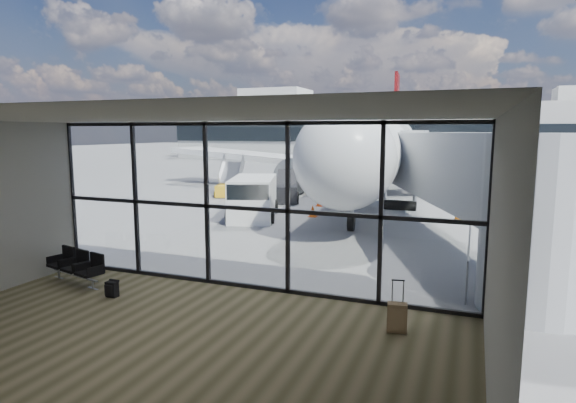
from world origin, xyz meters
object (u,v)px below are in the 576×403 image
Objects in this scene: airliner at (382,147)px; service_van at (253,197)px; seating_row at (78,265)px; suitcase at (397,317)px; mobile_stairs at (230,188)px; belt_loader at (286,192)px; backpack at (112,289)px.

service_van is at bearing -110.63° from airliner.
seating_row is 1.85× the size of suitcase.
airliner reaches higher than suitcase.
mobile_stairs is (-4.81, 18.11, 0.01)m from seating_row.
airliner is at bearing 92.05° from suitcase.
service_van reaches higher than suitcase.
suitcase is 0.22× the size of service_van.
mobile_stairs reaches higher than belt_loader.
suitcase is at bearing -84.57° from airliner.
backpack is 0.13× the size of mobile_stairs.
belt_loader reaches higher than backpack.
backpack is 0.11× the size of belt_loader.
suitcase is at bearing -70.17° from mobile_stairs.
suitcase reaches higher than seating_row.
mobile_stairs reaches higher than backpack.
mobile_stairs reaches higher than service_van.
seating_row is at bearing -108.27° from belt_loader.
seating_row is at bearing -104.64° from airliner.
suitcase is 19.58m from belt_loader.
airliner is 11.84× the size of mobile_stairs.
service_van is at bearing -71.48° from mobile_stairs.
mobile_stairs is at bearing 106.29° from service_van.
service_van is (-3.73, -14.01, -2.12)m from airliner.
backpack is at bearing -101.76° from service_van.
backpack is 17.78m from belt_loader.
seating_row reaches higher than backpack.
service_van is at bearing 102.85° from seating_row.
service_van is 5.95m from belt_loader.
backpack is 0.40× the size of suitcase.
seating_row is 8.94m from suitcase.
mobile_stairs is at bearing 110.60° from backpack.
mobile_stairs is at bearing 118.80° from seating_row.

